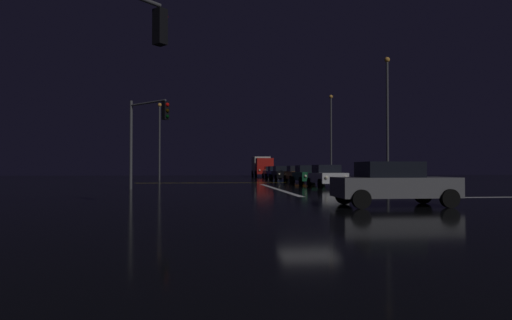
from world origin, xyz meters
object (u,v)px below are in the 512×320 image
(sedan_orange, at_px, (297,174))
(sedan_gray_crossing, at_px, (393,183))
(traffic_signal_nw, at_px, (146,127))
(streetlamp_right_far, at_px, (331,131))
(sedan_black, at_px, (282,173))
(streetlamp_left_far, at_px, (160,135))
(traffic_signal_sw, at_px, (64,38))
(sedan_white, at_px, (327,176))
(sedan_green, at_px, (307,175))
(sedan_blue, at_px, (276,172))
(sedan_silver, at_px, (271,172))
(box_truck, at_px, (262,166))
(streetlamp_right_near, at_px, (387,112))

(sedan_orange, height_order, sedan_gray_crossing, same)
(traffic_signal_nw, height_order, streetlamp_right_far, streetlamp_right_far)
(sedan_gray_crossing, xyz_separation_m, streetlamp_right_far, (7.75, 34.26, 4.91))
(sedan_black, bearing_deg, streetlamp_left_far, 165.84)
(traffic_signal_nw, relative_size, streetlamp_left_far, 0.64)
(traffic_signal_sw, bearing_deg, sedan_white, 57.84)
(sedan_green, relative_size, sedan_blue, 1.00)
(sedan_silver, bearing_deg, sedan_blue, -92.45)
(box_truck, bearing_deg, traffic_signal_sw, -101.92)
(sedan_silver, relative_size, traffic_signal_sw, 0.68)
(sedan_gray_crossing, bearing_deg, streetlamp_right_far, 77.26)
(traffic_signal_sw, xyz_separation_m, streetlamp_right_far, (17.71, 38.21, 1.25))
(sedan_white, distance_m, streetlamp_left_far, 24.44)
(sedan_green, height_order, sedan_orange, same)
(sedan_white, bearing_deg, box_truck, 90.46)
(sedan_green, distance_m, traffic_signal_sw, 26.77)
(box_truck, height_order, traffic_signal_sw, traffic_signal_sw)
(sedan_white, xyz_separation_m, sedan_gray_crossing, (-1.68, -14.57, 0.00))
(sedan_silver, xyz_separation_m, streetlamp_right_far, (5.96, -8.42, 4.91))
(sedan_black, height_order, streetlamp_right_near, streetlamp_right_near)
(sedan_white, distance_m, box_truck, 35.31)
(sedan_black, bearing_deg, traffic_signal_nw, -121.68)
(sedan_black, distance_m, sedan_silver, 11.82)
(traffic_signal_sw, xyz_separation_m, streetlamp_right_near, (17.71, 22.21, 1.41))
(sedan_orange, relative_size, traffic_signal_sw, 0.68)
(sedan_white, height_order, sedan_green, same)
(sedan_green, relative_size, sedan_silver, 1.00)
(sedan_blue, bearing_deg, sedan_white, -89.65)
(sedan_green, distance_m, streetlamp_right_far, 16.36)
(sedan_blue, bearing_deg, sedan_gray_crossing, -92.38)
(sedan_blue, height_order, traffic_signal_sw, traffic_signal_sw)
(box_truck, bearing_deg, streetlamp_right_near, -78.64)
(box_truck, distance_m, streetlamp_right_near, 32.51)
(sedan_silver, distance_m, streetlamp_left_far, 16.84)
(sedan_black, height_order, traffic_signal_sw, traffic_signal_sw)
(sedan_green, height_order, traffic_signal_sw, traffic_signal_sw)
(sedan_silver, bearing_deg, sedan_gray_crossing, -92.39)
(traffic_signal_sw, bearing_deg, streetlamp_right_far, 65.13)
(sedan_gray_crossing, distance_m, streetlamp_right_far, 35.47)
(box_truck, bearing_deg, sedan_white, -89.54)
(sedan_orange, xyz_separation_m, streetlamp_left_far, (-14.01, 8.63, 4.24))
(sedan_blue, height_order, sedan_gray_crossing, same)
(sedan_black, relative_size, sedan_gray_crossing, 1.00)
(sedan_orange, distance_m, streetlamp_right_far, 11.55)
(sedan_gray_crossing, height_order, traffic_signal_sw, traffic_signal_sw)
(sedan_silver, distance_m, streetlamp_right_near, 25.65)
(box_truck, relative_size, traffic_signal_sw, 1.29)
(traffic_signal_nw, height_order, streetlamp_right_near, streetlamp_right_near)
(streetlamp_right_far, bearing_deg, streetlamp_right_near, -90.00)
(sedan_green, height_order, sedan_silver, same)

